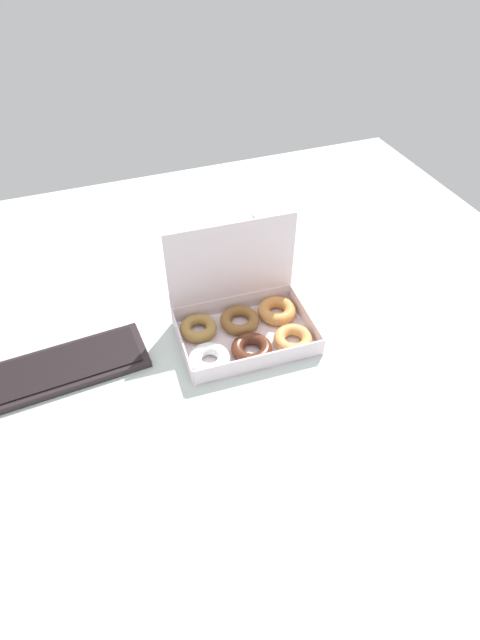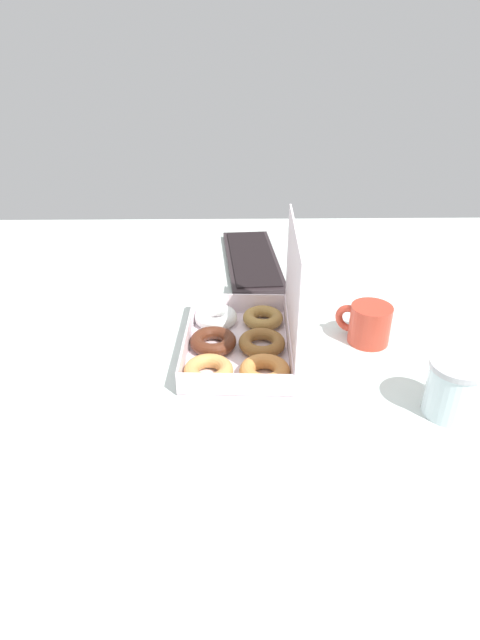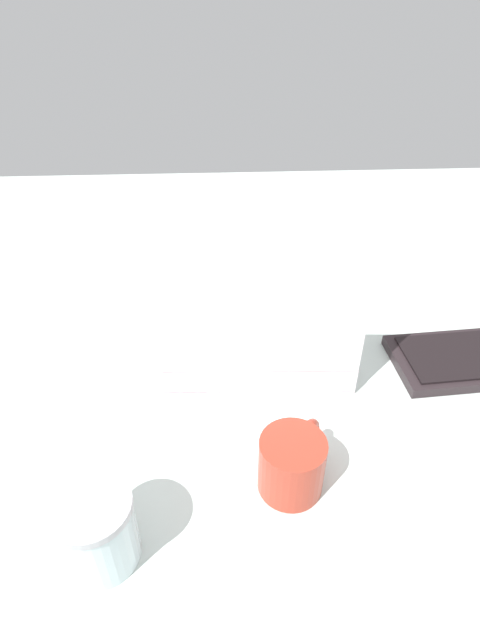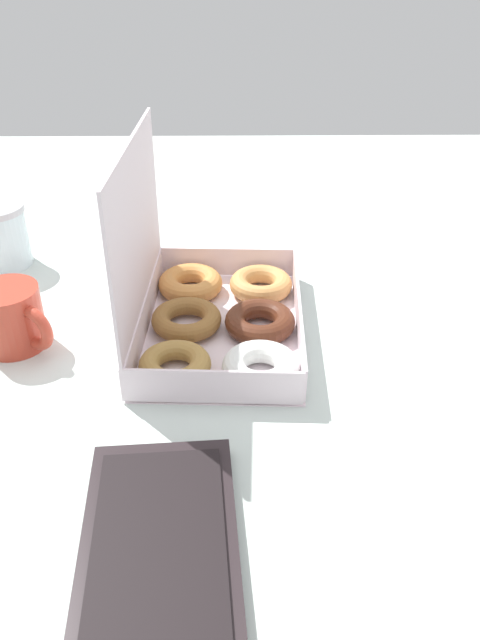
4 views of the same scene
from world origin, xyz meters
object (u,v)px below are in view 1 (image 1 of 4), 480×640
Objects in this scene: donut_box at (245,326)px; glass_jar at (267,227)px; coffee_mug at (200,263)px; keyboard at (51,372)px.

donut_box is 3.36× the size of glass_jar.
coffee_mug is at bearing 96.77° from donut_box.
donut_box is 0.79× the size of keyboard.
donut_box is 3.07× the size of coffee_mug.
keyboard is 74.02cm from glass_jar.
glass_jar is at bearing 20.34° from coffee_mug.
keyboard is 48.82cm from coffee_mug.
coffee_mug is 1.10× the size of glass_jar.
donut_box is at bearing -4.36° from keyboard.
glass_jar reaches higher than coffee_mug.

